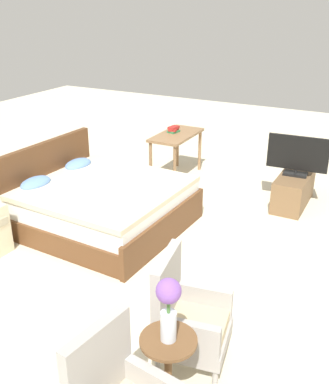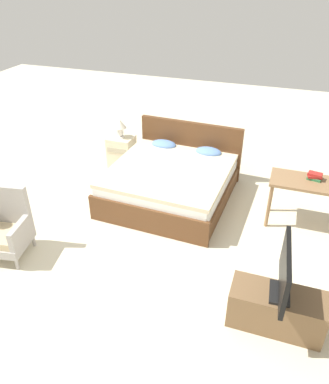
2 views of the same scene
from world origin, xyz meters
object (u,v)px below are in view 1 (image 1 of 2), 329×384
(bed, at_px, (98,204))
(side_table, at_px, (168,363))
(armchair_by_window_right, at_px, (187,319))
(book_stack, at_px, (174,129))
(tv_stand, at_px, (293,190))
(tv_flatscreen, at_px, (298,155))
(vanity_desk, at_px, (176,140))
(flower_vase, at_px, (169,304))

(bed, height_order, side_table, bed)
(armchair_by_window_right, bearing_deg, book_stack, 28.35)
(tv_stand, bearing_deg, armchair_by_window_right, 178.91)
(bed, xyz_separation_m, tv_flatscreen, (1.81, -2.06, 0.44))
(vanity_desk, height_order, book_stack, book_stack)
(armchair_by_window_right, height_order, vanity_desk, armchair_by_window_right)
(flower_vase, bearing_deg, bed, 45.23)
(armchair_by_window_right, distance_m, tv_stand, 3.39)
(bed, height_order, flower_vase, flower_vase)
(bed, xyz_separation_m, flower_vase, (-2.06, -2.08, 0.58))
(armchair_by_window_right, relative_size, flower_vase, 1.93)
(vanity_desk, bearing_deg, tv_flatscreen, -96.08)
(tv_stand, bearing_deg, vanity_desk, 83.85)
(flower_vase, xyz_separation_m, vanity_desk, (4.07, 1.97, -0.26))
(bed, height_order, armchair_by_window_right, bed)
(flower_vase, distance_m, vanity_desk, 4.53)
(tv_stand, bearing_deg, flower_vase, -179.74)
(bed, bearing_deg, book_stack, -0.67)
(side_table, relative_size, flower_vase, 1.22)
(tv_stand, bearing_deg, side_table, -179.74)
(tv_stand, relative_size, vanity_desk, 0.92)
(bed, relative_size, armchair_by_window_right, 2.24)
(bed, xyz_separation_m, armchair_by_window_right, (-1.58, -1.99, 0.08))
(bed, height_order, tv_stand, bed)
(side_table, xyz_separation_m, tv_stand, (3.86, 0.02, -0.14))
(bed, bearing_deg, armchair_by_window_right, -128.41)
(armchair_by_window_right, height_order, tv_stand, armchair_by_window_right)
(tv_flatscreen, bearing_deg, book_stack, 82.57)
(side_table, bearing_deg, bed, 45.23)
(book_stack, bearing_deg, flower_vase, -153.58)
(armchair_by_window_right, xyz_separation_m, tv_flatscreen, (3.39, -0.06, 0.36))
(tv_stand, bearing_deg, tv_flatscreen, 3.40)
(vanity_desk, xyz_separation_m, book_stack, (0.06, 0.08, 0.15))
(side_table, bearing_deg, armchair_by_window_right, 9.72)
(tv_stand, height_order, vanity_desk, vanity_desk)
(armchair_by_window_right, height_order, flower_vase, flower_vase)
(flower_vase, height_order, tv_flatscreen, flower_vase)
(bed, bearing_deg, tv_stand, -48.78)
(flower_vase, bearing_deg, side_table, 0.00)
(flower_vase, bearing_deg, tv_stand, 0.26)
(flower_vase, xyz_separation_m, tv_stand, (3.86, 0.02, -0.65))
(tv_flatscreen, xyz_separation_m, vanity_desk, (0.21, 1.96, -0.12))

